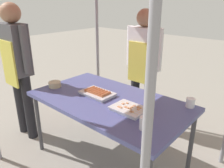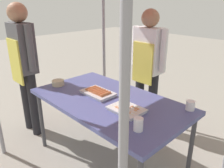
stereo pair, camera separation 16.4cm
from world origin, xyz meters
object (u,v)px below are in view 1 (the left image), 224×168
(stall_table, at_px, (109,104))
(customer_nearby, at_px, (18,62))
(condiment_bowl, at_px, (55,84))
(tray_meat_skewers, at_px, (129,109))
(vendor_woman, at_px, (143,61))
(tray_grilled_sausages, at_px, (97,93))
(drink_cup_by_wok, at_px, (144,123))
(drink_cup_near_edge, at_px, (190,103))

(stall_table, distance_m, customer_nearby, 1.25)
(stall_table, relative_size, condiment_bowl, 11.51)
(tray_meat_skewers, xyz_separation_m, condiment_bowl, (-0.99, -0.10, 0.01))
(tray_meat_skewers, xyz_separation_m, vendor_woman, (-0.47, 0.90, 0.17))
(tray_grilled_sausages, relative_size, drink_cup_by_wok, 3.34)
(tray_grilled_sausages, bearing_deg, condiment_bowl, -163.47)
(tray_grilled_sausages, distance_m, condiment_bowl, 0.55)
(drink_cup_by_wok, bearing_deg, tray_grilled_sausages, 162.96)
(drink_cup_near_edge, bearing_deg, tray_grilled_sausages, -155.93)
(drink_cup_by_wok, bearing_deg, vendor_woman, 124.74)
(tray_meat_skewers, distance_m, vendor_woman, 1.03)
(condiment_bowl, relative_size, drink_cup_by_wok, 1.32)
(tray_meat_skewers, height_order, vendor_woman, vendor_woman)
(tray_meat_skewers, relative_size, vendor_woman, 0.19)
(tray_meat_skewers, distance_m, customer_nearby, 1.51)
(condiment_bowl, xyz_separation_m, drink_cup_near_edge, (1.37, 0.53, 0.01))
(drink_cup_by_wok, bearing_deg, tray_meat_skewers, 148.72)
(stall_table, relative_size, vendor_woman, 1.01)
(tray_grilled_sausages, relative_size, tray_meat_skewers, 1.13)
(tray_grilled_sausages, distance_m, drink_cup_near_edge, 0.92)
(drink_cup_by_wok, height_order, customer_nearby, customer_nearby)
(stall_table, xyz_separation_m, tray_grilled_sausages, (-0.16, -0.00, 0.08))
(tray_meat_skewers, bearing_deg, condiment_bowl, -174.38)
(stall_table, distance_m, drink_cup_near_edge, 0.79)
(drink_cup_near_edge, relative_size, customer_nearby, 0.05)
(vendor_woman, bearing_deg, drink_cup_by_wok, 124.74)
(stall_table, bearing_deg, drink_cup_near_edge, 28.84)
(tray_grilled_sausages, height_order, condiment_bowl, condiment_bowl)
(drink_cup_near_edge, xyz_separation_m, drink_cup_by_wok, (-0.11, -0.60, 0.01))
(stall_table, distance_m, vendor_woman, 0.89)
(tray_grilled_sausages, distance_m, customer_nearby, 1.08)
(tray_meat_skewers, bearing_deg, vendor_woman, 117.44)
(condiment_bowl, bearing_deg, stall_table, 12.88)
(tray_grilled_sausages, height_order, drink_cup_by_wok, drink_cup_by_wok)
(condiment_bowl, xyz_separation_m, drink_cup_by_wok, (1.26, -0.07, 0.02))
(drink_cup_by_wok, relative_size, vendor_woman, 0.07)
(tray_meat_skewers, distance_m, condiment_bowl, 1.00)
(drink_cup_near_edge, relative_size, drink_cup_by_wok, 0.82)
(customer_nearby, bearing_deg, drink_cup_near_edge, 20.74)
(tray_meat_skewers, bearing_deg, drink_cup_by_wok, -31.28)
(stall_table, bearing_deg, tray_grilled_sausages, -179.82)
(tray_grilled_sausages, relative_size, condiment_bowl, 2.52)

